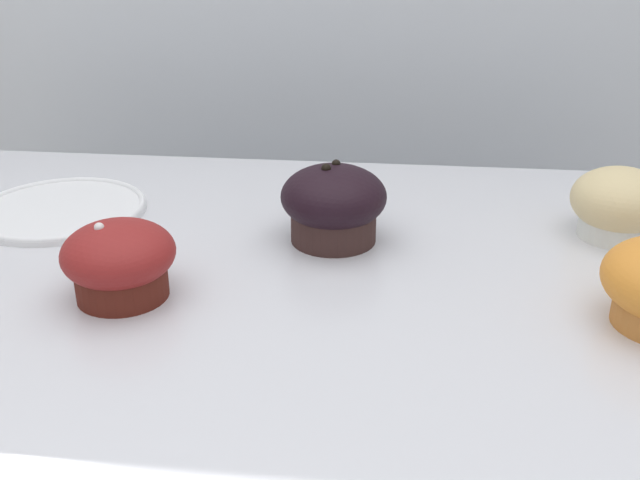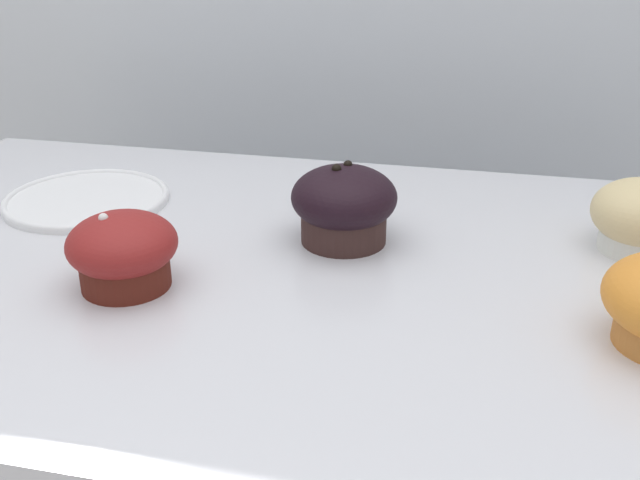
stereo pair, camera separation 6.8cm
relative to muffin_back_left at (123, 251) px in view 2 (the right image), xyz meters
The scene contains 4 objects.
wall_back 0.69m from the muffin_back_left, 80.65° to the left, with size 3.20×0.10×1.80m, color silver.
muffin_back_left is the anchor object (origin of this frame).
muffin_back_right 0.23m from the muffin_back_left, 38.44° to the left, with size 0.11×0.11×0.09m.
serving_plate 0.23m from the muffin_back_left, 127.19° to the left, with size 0.19×0.19×0.01m.
Camera 2 is at (0.20, -0.64, 1.26)m, focal length 42.00 mm.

